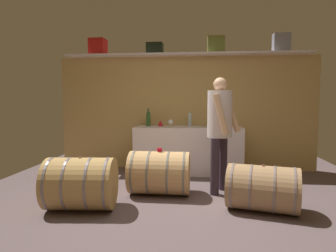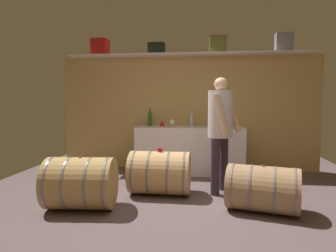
{
  "view_description": "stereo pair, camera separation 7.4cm",
  "coord_description": "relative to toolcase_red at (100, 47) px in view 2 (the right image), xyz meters",
  "views": [
    {
      "loc": [
        0.25,
        -3.3,
        1.32
      ],
      "look_at": [
        -0.15,
        0.58,
        0.99
      ],
      "focal_mm": 32.13,
      "sensor_mm": 36.0,
      "label": 1
    },
    {
      "loc": [
        0.32,
        -3.29,
        1.32
      ],
      "look_at": [
        -0.15,
        0.58,
        0.99
      ],
      "focal_mm": 32.13,
      "sensor_mm": 36.0,
      "label": 2
    }
  ],
  "objects": [
    {
      "name": "work_cabinet",
      "position": [
        1.73,
        -0.21,
        -1.92
      ],
      "size": [
        1.94,
        0.6,
        0.85
      ],
      "primitive_type": "cube",
      "color": "white",
      "rests_on": "ground"
    },
    {
      "name": "toolcase_grey",
      "position": [
        3.38,
        0.0,
        0.01
      ],
      "size": [
        0.29,
        0.2,
        0.33
      ],
      "primitive_type": "cube",
      "rotation": [
        0.0,
        0.0,
        0.0
      ],
      "color": "gray",
      "rests_on": "high_shelf_board"
    },
    {
      "name": "back_wall_panel",
      "position": [
        1.67,
        0.15,
        -1.26
      ],
      "size": [
        4.89,
        0.1,
        2.16
      ],
      "primitive_type": "cube",
      "color": "tan",
      "rests_on": "ground"
    },
    {
      "name": "toolcase_olive",
      "position": [
        2.22,
        0.0,
        -0.0
      ],
      "size": [
        0.31,
        0.24,
        0.3
      ],
      "primitive_type": "cube",
      "rotation": [
        0.0,
        0.0,
        0.02
      ],
      "color": "olive",
      "rests_on": "high_shelf_board"
    },
    {
      "name": "toolcase_red",
      "position": [
        0.0,
        0.0,
        0.0
      ],
      "size": [
        0.3,
        0.3,
        0.3
      ],
      "primitive_type": "cube",
      "rotation": [
        0.0,
        0.0,
        -0.05
      ],
      "color": "red",
      "rests_on": "high_shelf_board"
    },
    {
      "name": "wine_barrel_near",
      "position": [
        1.38,
        -1.52,
        -2.04
      ],
      "size": [
        0.85,
        0.63,
        0.62
      ],
      "rotation": [
        0.0,
        0.0,
        -0.02
      ],
      "color": "tan",
      "rests_on": "ground"
    },
    {
      "name": "ground_plane",
      "position": [
        1.67,
        -1.73,
        -2.35
      ],
      "size": [
        6.09,
        8.22,
        0.02
      ],
      "primitive_type": "cube",
      "color": "#5A4A4B"
    },
    {
      "name": "wine_bottle_dark",
      "position": [
        2.12,
        -0.25,
        -1.36
      ],
      "size": [
        0.07,
        0.07,
        0.32
      ],
      "color": "black",
      "rests_on": "work_cabinet"
    },
    {
      "name": "winemaker_pouring",
      "position": [
        2.22,
        -1.34,
        -1.33
      ],
      "size": [
        0.5,
        0.55,
        1.65
      ],
      "rotation": [
        0.0,
        0.0,
        -2.04
      ],
      "color": "#322734",
      "rests_on": "ground"
    },
    {
      "name": "wine_glass",
      "position": [
        1.43,
        -0.38,
        -1.4
      ],
      "size": [
        0.09,
        0.09,
        0.14
      ],
      "color": "white",
      "rests_on": "work_cabinet"
    },
    {
      "name": "wine_bottle_clear",
      "position": [
        1.76,
        -0.12,
        -1.36
      ],
      "size": [
        0.07,
        0.07,
        0.29
      ],
      "color": "#ADBDBF",
      "rests_on": "work_cabinet"
    },
    {
      "name": "wine_barrel_far",
      "position": [
        2.69,
        -2.05,
        -2.06
      ],
      "size": [
        0.93,
        0.73,
        0.56
      ],
      "rotation": [
        0.0,
        0.0,
        -0.25
      ],
      "color": "#A17B52",
      "rests_on": "ground"
    },
    {
      "name": "red_funnel",
      "position": [
        1.21,
        -0.11,
        -1.44
      ],
      "size": [
        0.11,
        0.11,
        0.11
      ],
      "primitive_type": "cone",
      "color": "red",
      "rests_on": "work_cabinet"
    },
    {
      "name": "wine_bottle_green",
      "position": [
        0.98,
        -0.12,
        -1.35
      ],
      "size": [
        0.08,
        0.08,
        0.33
      ],
      "color": "#315A29",
      "rests_on": "work_cabinet"
    },
    {
      "name": "tasting_cup",
      "position": [
        1.38,
        -1.52,
        -1.71
      ],
      "size": [
        0.07,
        0.07,
        0.05
      ],
      "primitive_type": "cylinder",
      "color": "red",
      "rests_on": "wine_barrel_near"
    },
    {
      "name": "toolcase_black",
      "position": [
        1.09,
        0.0,
        -0.05
      ],
      "size": [
        0.31,
        0.22,
        0.21
      ],
      "primitive_type": "cube",
      "rotation": [
        0.0,
        0.0,
        -0.05
      ],
      "color": "black",
      "rests_on": "high_shelf_board"
    },
    {
      "name": "high_shelf_board",
      "position": [
        1.67,
        0.0,
        -0.17
      ],
      "size": [
        4.5,
        0.4,
        0.03
      ],
      "primitive_type": "cube",
      "color": "silver",
      "rests_on": "back_wall_panel"
    },
    {
      "name": "wine_barrel_flank",
      "position": [
        0.5,
        -2.22,
        -2.02
      ],
      "size": [
        0.86,
        0.7,
        0.64
      ],
      "rotation": [
        0.0,
        0.0,
        0.09
      ],
      "color": "tan",
      "rests_on": "ground"
    }
  ]
}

